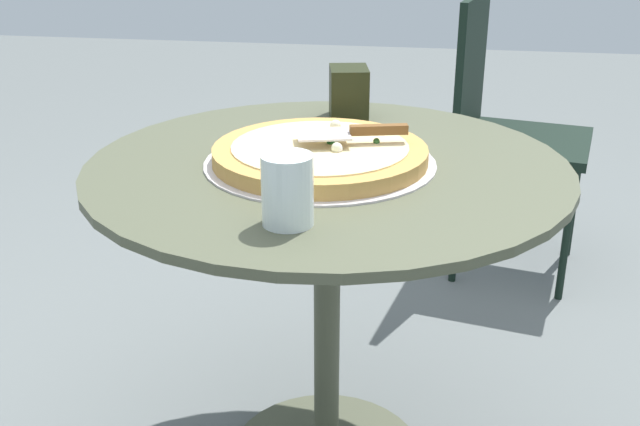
% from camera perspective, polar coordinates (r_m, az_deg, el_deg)
% --- Properties ---
extents(patio_table, '(0.92, 0.92, 0.71)m').
position_cam_1_polar(patio_table, '(1.52, 0.54, -1.75)').
color(patio_table, '#4E523D').
rests_on(patio_table, ground).
extents(pizza_on_tray, '(0.44, 0.44, 0.05)m').
position_cam_1_polar(pizza_on_tray, '(1.45, 0.01, 4.34)').
color(pizza_on_tray, silver).
rests_on(pizza_on_tray, patio_table).
extents(pizza_server, '(0.22, 0.10, 0.02)m').
position_cam_1_polar(pizza_server, '(1.45, 2.44, 6.03)').
color(pizza_server, silver).
rests_on(pizza_server, pizza_on_tray).
extents(drinking_cup, '(0.08, 0.08, 0.11)m').
position_cam_1_polar(drinking_cup, '(1.17, -2.43, 1.72)').
color(drinking_cup, white).
rests_on(drinking_cup, patio_table).
extents(napkin_dispenser, '(0.10, 0.12, 0.11)m').
position_cam_1_polar(napkin_dispenser, '(1.75, 2.09, 8.91)').
color(napkin_dispenser, black).
rests_on(napkin_dispenser, patio_table).
extents(patio_chair_near, '(0.47, 0.47, 0.90)m').
position_cam_1_polar(patio_chair_near, '(2.54, 13.34, 6.94)').
color(patio_chair_near, black).
rests_on(patio_chair_near, ground).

